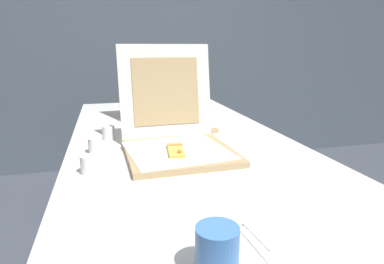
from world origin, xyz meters
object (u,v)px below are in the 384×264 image
object	(u,v)px
pizza_box_front	(176,137)
cup_printed_front	(217,251)
table	(179,147)
cup_white_near_left	(89,164)
pizza_box_back	(169,101)
cup_white_near_center	(96,145)
pizza_box_middle	(164,114)
cup_white_mid	(108,133)
napkin_pile	(279,236)

from	to	relation	value
pizza_box_front	cup_printed_front	bearing A→B (deg)	-97.83
table	cup_printed_front	size ratio (longest dim) A/B	22.14
cup_white_near_left	pizza_box_back	bearing A→B (deg)	66.05
pizza_box_back	cup_printed_front	size ratio (longest dim) A/B	4.78
cup_white_near_left	cup_white_near_center	xyz separation A→B (m)	(0.02, 0.21, 0.00)
cup_white_near_left	table	bearing A→B (deg)	43.50
pizza_box_back	cup_printed_front	xyz separation A→B (m)	(-0.21, -1.58, -0.01)
pizza_box_front	pizza_box_back	distance (m)	0.88
pizza_box_front	cup_white_near_center	xyz separation A→B (m)	(-0.30, 0.06, -0.03)
table	cup_white_near_center	bearing A→B (deg)	-158.04
pizza_box_middle	pizza_box_back	xyz separation A→B (m)	(0.10, 0.41, 0.00)
cup_white_near_left	cup_white_mid	distance (m)	0.40
table	cup_white_near_center	distance (m)	0.40
cup_white_near_left	napkin_pile	xyz separation A→B (m)	(0.41, -0.49, -0.03)
pizza_box_middle	cup_printed_front	distance (m)	1.17
pizza_box_middle	napkin_pile	xyz separation A→B (m)	(0.06, -1.09, -0.05)
pizza_box_back	cup_white_near_left	bearing A→B (deg)	-106.28
table	cup_printed_front	distance (m)	0.94
table	cup_white_near_left	world-z (taller)	cup_white_near_left
pizza_box_middle	cup_printed_front	world-z (taller)	pizza_box_middle
pizza_box_middle	cup_white_near_center	bearing A→B (deg)	-136.13
cup_white_mid	pizza_box_front	bearing A→B (deg)	-44.41
napkin_pile	cup_white_near_left	bearing A→B (deg)	130.07
pizza_box_middle	pizza_box_back	bearing A→B (deg)	70.86
cup_white_near_left	cup_white_mid	bearing A→B (deg)	80.58
pizza_box_back	cup_white_near_left	xyz separation A→B (m)	(-0.45, -1.02, -0.03)
cup_white_mid	cup_white_near_center	xyz separation A→B (m)	(-0.05, -0.18, 0.00)
pizza_box_middle	cup_white_near_left	xyz separation A→B (m)	(-0.35, -0.60, -0.03)
pizza_box_middle	cup_printed_front	xyz separation A→B (m)	(-0.11, -1.17, -0.01)
cup_white_mid	napkin_pile	world-z (taller)	cup_white_mid
cup_white_near_left	cup_printed_front	bearing A→B (deg)	-66.89
pizza_box_back	cup_white_near_center	size ratio (longest dim) A/B	7.50
pizza_box_middle	cup_white_mid	bearing A→B (deg)	-149.44
table	pizza_box_middle	xyz separation A→B (m)	(-0.02, 0.25, 0.11)
table	pizza_box_back	xyz separation A→B (m)	(0.08, 0.66, 0.11)
pizza_box_front	pizza_box_back	size ratio (longest dim) A/B	1.06
pizza_box_front	cup_white_near_center	bearing A→B (deg)	166.43
table	pizza_box_back	distance (m)	0.67
table	cup_white_mid	world-z (taller)	cup_white_mid
cup_printed_front	pizza_box_middle	bearing A→B (deg)	84.62
cup_white_near_center	cup_printed_front	size ratio (longest dim) A/B	0.64
pizza_box_front	cup_printed_front	world-z (taller)	pizza_box_front
cup_white_mid	cup_printed_front	bearing A→B (deg)	-79.62
napkin_pile	pizza_box_middle	bearing A→B (deg)	93.06
cup_printed_front	napkin_pile	world-z (taller)	cup_printed_front
pizza_box_back	table	bearing A→B (deg)	-88.90
cup_white_near_left	cup_white_near_center	world-z (taller)	same
cup_white_mid	cup_white_near_center	bearing A→B (deg)	-105.21
cup_printed_front	napkin_pile	xyz separation A→B (m)	(0.17, 0.08, -0.04)
pizza_box_front	cup_white_near_center	distance (m)	0.31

